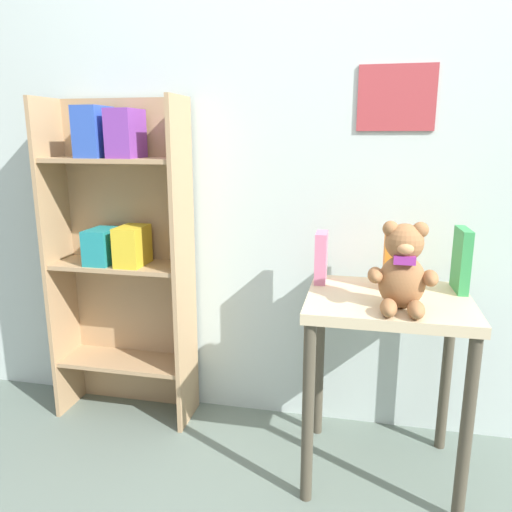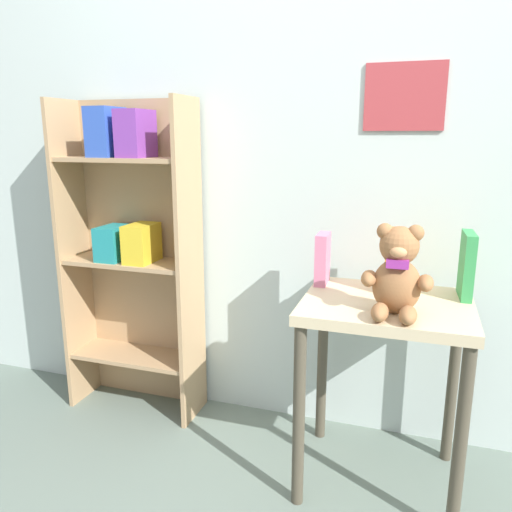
{
  "view_description": "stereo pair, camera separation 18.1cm",
  "coord_description": "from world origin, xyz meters",
  "px_view_note": "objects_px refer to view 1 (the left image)",
  "views": [
    {
      "loc": [
        0.1,
        -0.72,
        1.21
      ],
      "look_at": [
        -0.27,
        1.0,
        0.78
      ],
      "focal_mm": 35.0,
      "sensor_mm": 36.0,
      "label": 1
    },
    {
      "loc": [
        0.27,
        -0.67,
        1.21
      ],
      "look_at": [
        -0.27,
        1.0,
        0.78
      ],
      "focal_mm": 35.0,
      "sensor_mm": 36.0,
      "label": 2
    }
  ],
  "objects_px": {
    "bookshelf_side": "(122,243)",
    "book_standing_orange": "(389,257)",
    "teddy_bear": "(403,270)",
    "book_standing_pink": "(321,257)",
    "display_table": "(387,331)",
    "book_standing_green": "(461,260)"
  },
  "relations": [
    {
      "from": "bookshelf_side",
      "to": "teddy_bear",
      "type": "xyz_separation_m",
      "value": [
        1.12,
        -0.33,
        0.03
      ]
    },
    {
      "from": "bookshelf_side",
      "to": "display_table",
      "type": "relative_size",
      "value": 2.01
    },
    {
      "from": "teddy_bear",
      "to": "book_standing_green",
      "type": "relative_size",
      "value": 1.25
    },
    {
      "from": "bookshelf_side",
      "to": "teddy_bear",
      "type": "relative_size",
      "value": 4.88
    },
    {
      "from": "display_table",
      "to": "book_standing_orange",
      "type": "xyz_separation_m",
      "value": [
        0.0,
        0.12,
        0.23
      ]
    },
    {
      "from": "bookshelf_side",
      "to": "book_standing_orange",
      "type": "xyz_separation_m",
      "value": [
        1.09,
        -0.09,
        0.01
      ]
    },
    {
      "from": "display_table",
      "to": "teddy_bear",
      "type": "height_order",
      "value": "teddy_bear"
    },
    {
      "from": "display_table",
      "to": "book_standing_green",
      "type": "relative_size",
      "value": 3.04
    },
    {
      "from": "display_table",
      "to": "book_standing_green",
      "type": "bearing_deg",
      "value": 27.85
    },
    {
      "from": "book_standing_green",
      "to": "teddy_bear",
      "type": "bearing_deg",
      "value": -133.76
    },
    {
      "from": "bookshelf_side",
      "to": "book_standing_orange",
      "type": "distance_m",
      "value": 1.09
    },
    {
      "from": "display_table",
      "to": "bookshelf_side",
      "type": "bearing_deg",
      "value": 168.69
    },
    {
      "from": "bookshelf_side",
      "to": "book_standing_orange",
      "type": "bearing_deg",
      "value": -4.88
    },
    {
      "from": "teddy_bear",
      "to": "book_standing_pink",
      "type": "xyz_separation_m",
      "value": [
        -0.27,
        0.25,
        -0.03
      ]
    },
    {
      "from": "book_standing_green",
      "to": "bookshelf_side",
      "type": "bearing_deg",
      "value": 173.66
    },
    {
      "from": "display_table",
      "to": "book_standing_orange",
      "type": "distance_m",
      "value": 0.26
    },
    {
      "from": "bookshelf_side",
      "to": "book_standing_pink",
      "type": "relative_size",
      "value": 7.21
    },
    {
      "from": "teddy_bear",
      "to": "book_standing_orange",
      "type": "height_order",
      "value": "teddy_bear"
    },
    {
      "from": "teddy_bear",
      "to": "book_standing_orange",
      "type": "distance_m",
      "value": 0.24
    },
    {
      "from": "teddy_bear",
      "to": "book_standing_orange",
      "type": "bearing_deg",
      "value": 97.05
    },
    {
      "from": "bookshelf_side",
      "to": "book_standing_green",
      "type": "relative_size",
      "value": 6.12
    },
    {
      "from": "display_table",
      "to": "teddy_bear",
      "type": "relative_size",
      "value": 2.43
    }
  ]
}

